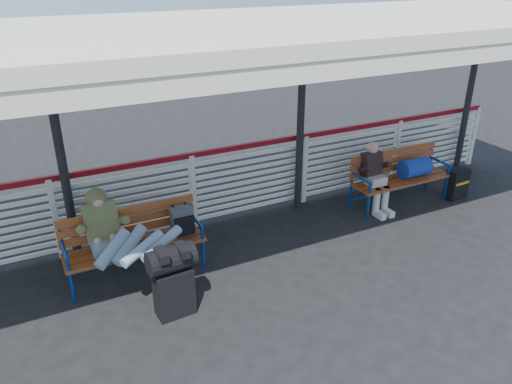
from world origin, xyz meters
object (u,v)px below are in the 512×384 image
bench_left (144,233)px  traveler_man (127,240)px  luggage_stack (173,278)px  bench_right (405,170)px  suitcase_side (457,184)px  companion_person (375,177)px

bench_left → traveler_man: traveler_man is taller
luggage_stack → bench_right: bench_right is taller
bench_left → traveler_man: bearing=-129.7°
suitcase_side → companion_person: bearing=165.8°
bench_left → companion_person: companion_person is taller
bench_right → traveler_man: 4.88m
luggage_stack → suitcase_side: luggage_stack is taller
traveler_man → suitcase_side: bearing=1.6°
bench_left → companion_person: bearing=1.6°
bench_left → companion_person: (3.90, 0.11, 0.02)m
luggage_stack → traveler_man: bearing=113.0°
luggage_stack → bench_right: (4.51, 1.16, 0.09)m
bench_right → companion_person: 0.66m
bench_right → suitcase_side: 1.04m
bench_left → suitcase_side: bench_left is taller
luggage_stack → bench_left: bearing=89.2°
luggage_stack → companion_person: size_ratio=0.79×
traveler_man → companion_person: (4.19, 0.46, -0.14)m
bench_right → traveler_man: traveler_man is taller
bench_right → suitcase_side: size_ratio=3.36×
suitcase_side → luggage_stack: bearing=-174.8°
bench_left → companion_person: size_ratio=1.57×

